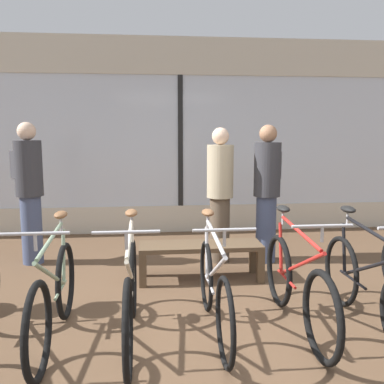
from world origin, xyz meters
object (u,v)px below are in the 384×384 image
(bicycle_center, at_px, (215,289))
(customer_by_window, at_px, (29,188))
(bicycle_center_left, at_px, (131,295))
(display_bench, at_px, (200,250))
(customer_near_rack, at_px, (220,192))
(customer_mid_floor, at_px, (267,189))
(bicycle_left, at_px, (54,297))
(bicycle_right, at_px, (368,286))
(bicycle_center_right, at_px, (297,286))

(bicycle_center, relative_size, customer_by_window, 0.92)
(bicycle_center_left, relative_size, display_bench, 1.25)
(customer_near_rack, relative_size, customer_mid_floor, 0.98)
(bicycle_center, relative_size, customer_near_rack, 0.96)
(bicycle_left, bearing_deg, customer_mid_floor, 40.73)
(bicycle_right, distance_m, customer_mid_floor, 2.10)
(bicycle_left, distance_m, bicycle_center, 1.31)
(bicycle_center, bearing_deg, bicycle_left, -178.10)
(bicycle_center_left, distance_m, bicycle_center, 0.70)
(bicycle_center, height_order, customer_near_rack, customer_near_rack)
(bicycle_center_right, bearing_deg, customer_mid_floor, 82.12)
(bicycle_left, bearing_deg, display_bench, 45.10)
(bicycle_right, bearing_deg, customer_near_rack, 115.01)
(bicycle_center_right, bearing_deg, customer_by_window, 142.13)
(bicycle_left, relative_size, bicycle_right, 0.96)
(bicycle_center_left, xyz_separation_m, customer_near_rack, (1.07, 2.06, 0.52))
(bicycle_center_left, xyz_separation_m, bicycle_right, (2.02, 0.02, -0.01))
(display_bench, distance_m, customer_by_window, 2.35)
(customer_mid_floor, bearing_deg, bicycle_left, -139.27)
(bicycle_center_left, bearing_deg, bicycle_center, 6.52)
(bicycle_left, relative_size, display_bench, 1.21)
(bicycle_center_left, bearing_deg, bicycle_left, 176.63)
(bicycle_center_left, bearing_deg, customer_near_rack, 62.53)
(bicycle_center_right, bearing_deg, bicycle_center, -179.48)
(bicycle_center, height_order, display_bench, bicycle_center)
(bicycle_right, relative_size, customer_mid_floor, 0.99)
(customer_near_rack, bearing_deg, bicycle_center_right, -80.19)
(customer_near_rack, bearing_deg, bicycle_right, -64.99)
(bicycle_center_right, relative_size, customer_mid_floor, 0.98)
(bicycle_center_right, bearing_deg, bicycle_center_left, -176.51)
(customer_mid_floor, bearing_deg, bicycle_center_left, -129.87)
(bicycle_left, bearing_deg, bicycle_center, 1.90)
(customer_by_window, bearing_deg, bicycle_center_right, -37.87)
(bicycle_center_right, bearing_deg, bicycle_left, -178.59)
(bicycle_right, height_order, display_bench, bicycle_right)
(bicycle_left, height_order, customer_mid_floor, customer_mid_floor)
(bicycle_center_right, xyz_separation_m, customer_near_rack, (-0.34, 1.98, 0.54))
(bicycle_center_left, relative_size, bicycle_right, 0.99)
(bicycle_left, relative_size, bicycle_center, 1.02)
(display_bench, bearing_deg, bicycle_right, -46.86)
(display_bench, xyz_separation_m, customer_near_rack, (0.33, 0.67, 0.57))
(bicycle_center_right, relative_size, bicycle_right, 0.99)
(display_bench, relative_size, customer_mid_floor, 0.79)
(bicycle_center_left, height_order, bicycle_center_right, bicycle_center_left)
(bicycle_right, relative_size, customer_by_window, 0.97)
(bicycle_center_right, xyz_separation_m, bicycle_right, (0.61, -0.07, -0.00))
(bicycle_right, relative_size, customer_near_rack, 1.01)
(bicycle_center, height_order, bicycle_right, bicycle_right)
(customer_mid_floor, bearing_deg, bicycle_right, -80.19)
(customer_by_window, bearing_deg, bicycle_left, -71.34)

